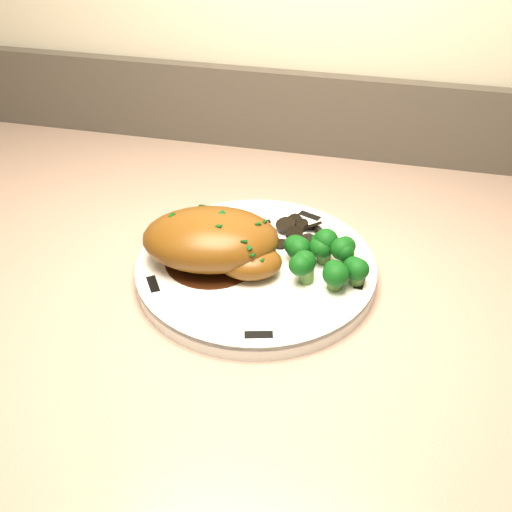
# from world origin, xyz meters

# --- Properties ---
(plate) EXTENTS (0.32, 0.32, 0.02)m
(plate) POSITION_xyz_m (0.18, 1.68, 0.91)
(plate) COLOR white
(plate) RESTS_ON counter
(rim_accent_0) EXTENTS (0.03, 0.02, 0.00)m
(rim_accent_0) POSITION_xyz_m (0.23, 1.78, 0.92)
(rim_accent_0) COLOR black
(rim_accent_0) RESTS_ON plate
(rim_accent_1) EXTENTS (0.03, 0.03, 0.00)m
(rim_accent_1) POSITION_xyz_m (0.10, 1.75, 0.92)
(rim_accent_1) COLOR black
(rim_accent_1) RESTS_ON plate
(rim_accent_2) EXTENTS (0.02, 0.03, 0.00)m
(rim_accent_2) POSITION_xyz_m (0.09, 1.61, 0.92)
(rim_accent_2) COLOR black
(rim_accent_2) RESTS_ON plate
(rim_accent_3) EXTENTS (0.03, 0.02, 0.00)m
(rim_accent_3) POSITION_xyz_m (0.21, 1.56, 0.92)
(rim_accent_3) COLOR black
(rim_accent_3) RESTS_ON plate
(rim_accent_4) EXTENTS (0.01, 0.03, 0.00)m
(rim_accent_4) POSITION_xyz_m (0.30, 1.67, 0.92)
(rim_accent_4) COLOR black
(rim_accent_4) RESTS_ON plate
(gravy_pool) EXTENTS (0.10, 0.10, 0.00)m
(gravy_pool) POSITION_xyz_m (0.14, 1.67, 0.92)
(gravy_pool) COLOR #331609
(gravy_pool) RESTS_ON plate
(chicken_breast) EXTENTS (0.17, 0.13, 0.06)m
(chicken_breast) POSITION_xyz_m (0.14, 1.67, 0.94)
(chicken_breast) COLOR brown
(chicken_breast) RESTS_ON plate
(mushroom_pile) EXTENTS (0.09, 0.07, 0.02)m
(mushroom_pile) POSITION_xyz_m (0.20, 1.74, 0.92)
(mushroom_pile) COLOR black
(mushroom_pile) RESTS_ON plate
(broccoli_florets) EXTENTS (0.09, 0.07, 0.04)m
(broccoli_florets) POSITION_xyz_m (0.26, 1.67, 0.94)
(broccoli_florets) COLOR #558036
(broccoli_florets) RESTS_ON plate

